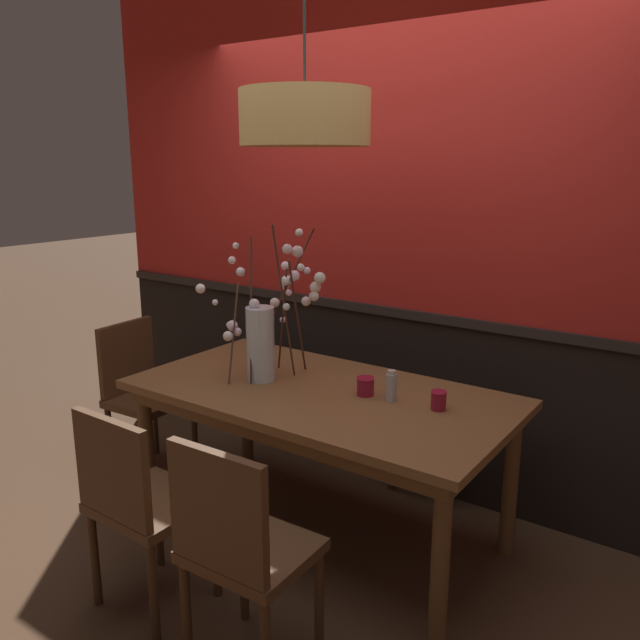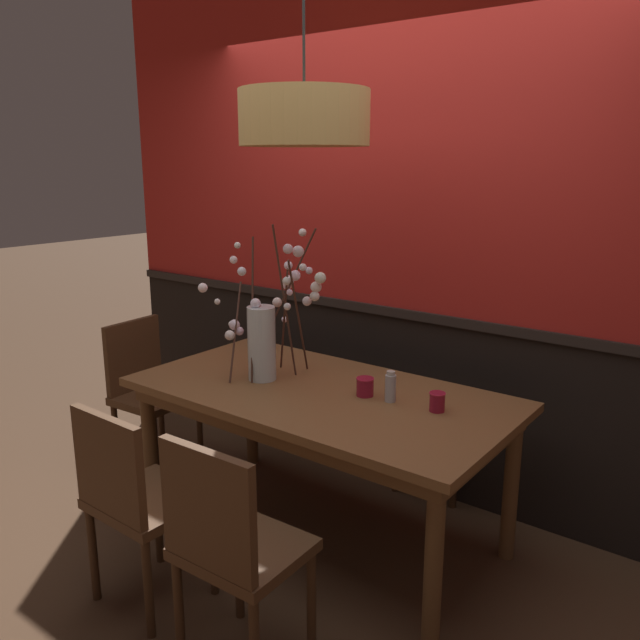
% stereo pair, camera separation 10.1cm
% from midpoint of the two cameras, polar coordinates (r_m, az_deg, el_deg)
% --- Properties ---
extents(ground_plane, '(24.00, 24.00, 0.00)m').
position_cam_midpoint_polar(ground_plane, '(3.41, -0.90, -18.36)').
color(ground_plane, '#4C3321').
extents(back_wall, '(4.29, 0.14, 2.91)m').
position_cam_midpoint_polar(back_wall, '(3.56, 6.44, 7.81)').
color(back_wall, black).
rests_on(back_wall, ground).
extents(dining_table, '(1.81, 0.94, 0.77)m').
position_cam_midpoint_polar(dining_table, '(3.10, -0.94, -7.62)').
color(dining_table, brown).
rests_on(dining_table, ground).
extents(chair_near_side_left, '(0.44, 0.40, 0.88)m').
position_cam_midpoint_polar(chair_near_side_left, '(2.79, -16.81, -14.87)').
color(chair_near_side_left, '#4C301C').
rests_on(chair_near_side_left, ground).
extents(chair_far_side_right, '(0.44, 0.45, 0.97)m').
position_cam_midpoint_polar(chair_far_side_right, '(3.75, 9.76, -6.29)').
color(chair_far_side_right, '#4C301C').
rests_on(chair_far_side_right, ground).
extents(chair_far_side_left, '(0.44, 0.40, 0.96)m').
position_cam_midpoint_polar(chair_far_side_left, '(4.03, 3.15, -4.68)').
color(chair_far_side_left, '#4C301C').
rests_on(chair_far_side_left, ground).
extents(chair_head_west_end, '(0.42, 0.44, 0.90)m').
position_cam_midpoint_polar(chair_head_west_end, '(3.99, -16.20, -5.86)').
color(chair_head_west_end, '#4C301C').
rests_on(chair_head_west_end, ground).
extents(chair_near_side_right, '(0.44, 0.39, 0.92)m').
position_cam_midpoint_polar(chair_near_side_right, '(2.39, -8.43, -19.10)').
color(chair_near_side_right, '#4C301C').
rests_on(chair_near_side_right, ground).
extents(vase_with_blossoms, '(0.61, 0.56, 0.78)m').
position_cam_midpoint_polar(vase_with_blossoms, '(3.17, -5.85, -1.14)').
color(vase_with_blossoms, silver).
rests_on(vase_with_blossoms, dining_table).
extents(candle_holder_nearer_center, '(0.08, 0.08, 0.09)m').
position_cam_midpoint_polar(candle_holder_nearer_center, '(2.99, 3.07, -5.86)').
color(candle_holder_nearer_center, maroon).
rests_on(candle_holder_nearer_center, dining_table).
extents(candle_holder_nearer_edge, '(0.07, 0.07, 0.09)m').
position_cam_midpoint_polar(candle_holder_nearer_edge, '(2.86, 9.43, -7.01)').
color(candle_holder_nearer_edge, maroon).
rests_on(candle_holder_nearer_edge, dining_table).
extents(condiment_bottle, '(0.05, 0.05, 0.14)m').
position_cam_midpoint_polar(condiment_bottle, '(2.93, 5.34, -5.85)').
color(condiment_bottle, '#ADADB2').
rests_on(condiment_bottle, dining_table).
extents(pendant_lamp, '(0.55, 0.55, 1.03)m').
position_cam_midpoint_polar(pendant_lamp, '(2.81, -2.43, 17.40)').
color(pendant_lamp, tan).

